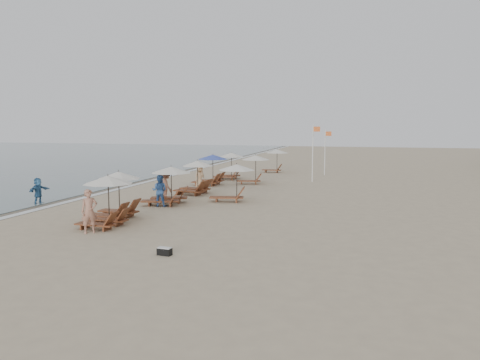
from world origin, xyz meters
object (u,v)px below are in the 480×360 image
(lounger_station_2, at_px, (167,186))
(lounger_station_1, at_px, (114,198))
(inland_station_1, at_px, (253,166))
(lounger_station_3, at_px, (194,179))
(lounger_station_4, at_px, (210,170))
(beachgoer_mid_b, at_px, (166,186))
(duffel_bag, at_px, (165,251))
(waterline_walker, at_px, (38,191))
(beachgoer_near, at_px, (89,211))
(beachgoer_far_b, at_px, (200,177))
(beachgoer_mid_a, at_px, (160,191))
(flag_pole_near, at_px, (313,150))
(lounger_station_0, at_px, (105,201))
(lounger_station_5, at_px, (229,167))
(inland_station_2, at_px, (275,157))
(inland_station_0, at_px, (232,179))

(lounger_station_2, bearing_deg, lounger_station_1, -98.40)
(inland_station_1, bearing_deg, lounger_station_3, -111.57)
(lounger_station_4, distance_m, beachgoer_mid_b, 7.85)
(lounger_station_4, height_order, duffel_bag, lounger_station_4)
(waterline_walker, relative_size, duffel_bag, 2.93)
(beachgoer_near, height_order, duffel_bag, beachgoer_near)
(lounger_station_4, xyz_separation_m, beachgoer_far_b, (-0.06, -1.97, -0.31))
(beachgoer_mid_a, bearing_deg, beachgoer_mid_b, -84.86)
(beachgoer_mid_a, height_order, flag_pole_near, flag_pole_near)
(lounger_station_0, relative_size, lounger_station_5, 0.93)
(beachgoer_far_b, relative_size, waterline_walker, 1.06)
(beachgoer_mid_a, relative_size, waterline_walker, 1.16)
(beachgoer_far_b, bearing_deg, lounger_station_5, 34.17)
(inland_station_2, xyz_separation_m, flag_pole_near, (4.44, -6.66, 1.12))
(inland_station_2, xyz_separation_m, beachgoer_far_b, (-2.96, -12.73, -0.63))
(beachgoer_mid_a, xyz_separation_m, flag_pole_near, (6.92, 13.73, 1.67))
(inland_station_1, xyz_separation_m, flag_pole_near, (4.33, 2.55, 1.14))
(duffel_bag, bearing_deg, inland_station_2, 93.90)
(lounger_station_1, height_order, lounger_station_3, lounger_station_1)
(lounger_station_1, xyz_separation_m, waterline_walker, (-6.57, 2.68, -0.28))
(lounger_station_1, xyz_separation_m, lounger_station_4, (0.14, 13.48, 0.07))
(beachgoer_far_b, relative_size, flag_pole_near, 0.35)
(lounger_station_3, xyz_separation_m, beachgoer_near, (-0.12, -11.73, -0.07))
(lounger_station_3, distance_m, duffel_bag, 14.66)
(lounger_station_5, bearing_deg, waterline_walker, -115.26)
(inland_station_1, bearing_deg, lounger_station_0, -98.63)
(lounger_station_1, height_order, inland_station_2, lounger_station_1)
(lounger_station_1, height_order, waterline_walker, lounger_station_1)
(inland_station_0, distance_m, inland_station_1, 8.52)
(lounger_station_0, height_order, lounger_station_1, lounger_station_1)
(lounger_station_3, distance_m, lounger_station_4, 4.72)
(lounger_station_5, relative_size, waterline_walker, 1.71)
(lounger_station_0, height_order, inland_station_2, lounger_station_0)
(lounger_station_4, height_order, inland_station_1, lounger_station_4)
(lounger_station_3, height_order, beachgoer_near, lounger_station_3)
(waterline_walker, bearing_deg, lounger_station_5, -16.87)
(lounger_station_1, bearing_deg, lounger_station_0, -71.58)
(beachgoer_mid_a, distance_m, waterline_walker, 7.22)
(lounger_station_4, bearing_deg, inland_station_1, 27.29)
(waterline_walker, bearing_deg, lounger_station_1, -103.77)
(beachgoer_mid_b, relative_size, waterline_walker, 1.21)
(beachgoer_mid_b, xyz_separation_m, waterline_walker, (-6.71, -2.96, -0.16))
(lounger_station_3, relative_size, lounger_station_4, 0.99)
(beachgoer_near, bearing_deg, waterline_walker, 99.42)
(lounger_station_5, relative_size, inland_station_1, 1.00)
(inland_station_0, relative_size, flag_pole_near, 0.60)
(beachgoer_mid_b, bearing_deg, inland_station_1, -66.20)
(waterline_walker, bearing_deg, lounger_station_2, -66.81)
(lounger_station_3, xyz_separation_m, inland_station_2, (2.35, 15.45, 0.44))
(inland_station_1, height_order, beachgoer_mid_a, inland_station_1)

